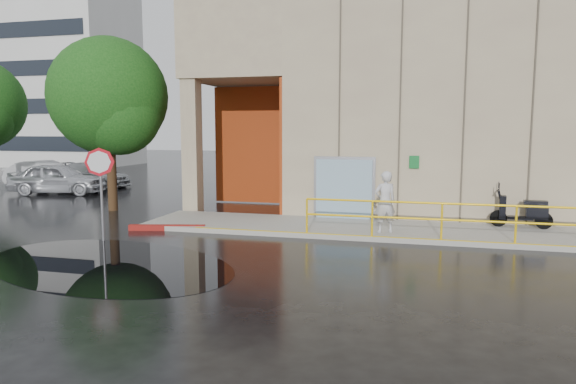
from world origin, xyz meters
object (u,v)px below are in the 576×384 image
at_px(person, 385,202).
at_px(stop_sign, 100,174).
at_px(car_a, 58,179).
at_px(tree_near, 111,101).
at_px(red_curb, 167,228).
at_px(car_c, 92,175).
at_px(car_b, 45,174).
at_px(scooter, 523,202).

bearing_deg(person, stop_sign, -8.30).
distance_m(car_a, tree_near, 7.69).
relative_size(stop_sign, red_curb, 1.11).
xyz_separation_m(red_curb, car_c, (-9.84, 10.21, 0.58)).
bearing_deg(car_b, red_curb, -123.19).
height_order(stop_sign, red_curb, stop_sign).
distance_m(stop_sign, car_c, 14.98).
distance_m(red_curb, car_a, 11.77).
bearing_deg(tree_near, car_a, 145.52).
distance_m(red_curb, tree_near, 6.44).
height_order(red_curb, car_b, car_b).
bearing_deg(car_a, person, -123.11).
distance_m(person, scooter, 4.42).
relative_size(scooter, stop_sign, 0.68).
relative_size(scooter, car_b, 0.41).
relative_size(person, car_b, 0.41).
xyz_separation_m(person, scooter, (4.06, 1.75, -0.11)).
relative_size(car_a, tree_near, 0.68).
xyz_separation_m(person, red_curb, (-6.71, -0.64, -0.97)).
bearing_deg(car_b, person, -110.28).
xyz_separation_m(person, car_b, (-18.67, 8.51, -0.32)).
relative_size(car_b, tree_near, 0.67).
bearing_deg(car_a, car_c, -5.03).
relative_size(car_c, tree_near, 0.69).
relative_size(stop_sign, tree_near, 0.40).
bearing_deg(car_c, red_curb, -127.13).
bearing_deg(car_c, scooter, -101.85).
distance_m(stop_sign, red_curb, 2.81).
bearing_deg(person, car_a, -47.45).
xyz_separation_m(car_a, car_c, (-0.38, 3.24, -0.10)).
xyz_separation_m(scooter, red_curb, (-10.77, -2.39, -0.85)).
distance_m(person, red_curb, 6.81).
height_order(car_b, tree_near, tree_near).
bearing_deg(person, scooter, 177.22).
relative_size(car_a, car_c, 0.98).
relative_size(person, car_c, 0.39).
xyz_separation_m(stop_sign, car_c, (-8.79, 12.06, -1.26)).
distance_m(scooter, car_c, 22.05).
bearing_deg(tree_near, stop_sign, -60.80).
height_order(person, tree_near, tree_near).
distance_m(scooter, tree_near, 14.97).
distance_m(car_b, car_c, 2.37).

